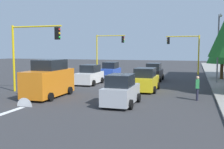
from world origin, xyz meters
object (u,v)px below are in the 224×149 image
(delivery_van_orange, at_px, (49,80))
(car_black, at_px, (154,73))
(traffic_signal_near_right, at_px, (32,45))
(car_silver, at_px, (121,91))
(traffic_signal_far_right, at_px, (108,46))
(street_lamp_curbside, at_px, (218,41))
(car_blue, at_px, (110,71))
(car_yellow, at_px, (145,80))
(car_white, at_px, (90,75))
(tree_roadside_mid, at_px, (223,45))
(pedestrian_crossing, at_px, (197,87))
(traffic_signal_far_left, at_px, (185,47))

(delivery_van_orange, xyz_separation_m, car_black, (-12.76, 5.95, -0.39))
(traffic_signal_near_right, xyz_separation_m, car_silver, (2.75, 8.25, -3.01))
(traffic_signal_far_right, height_order, street_lamp_curbside, street_lamp_curbside)
(traffic_signal_far_right, distance_m, car_silver, 24.41)
(traffic_signal_near_right, distance_m, car_blue, 12.72)
(car_yellow, bearing_deg, street_lamp_curbside, 135.05)
(delivery_van_orange, height_order, car_yellow, delivery_van_orange)
(car_white, bearing_deg, car_yellow, 66.49)
(tree_roadside_mid, bearing_deg, pedestrian_crossing, -11.38)
(delivery_van_orange, height_order, car_silver, delivery_van_orange)
(street_lamp_curbside, bearing_deg, traffic_signal_near_right, -57.13)
(pedestrian_crossing, bearing_deg, traffic_signal_far_left, -175.42)
(traffic_signal_near_right, xyz_separation_m, car_yellow, (-3.44, 8.72, -3.01))
(traffic_signal_far_right, height_order, car_white, traffic_signal_far_right)
(traffic_signal_far_left, relative_size, car_black, 1.43)
(traffic_signal_far_left, xyz_separation_m, car_black, (8.73, -3.05, -2.98))
(tree_roadside_mid, bearing_deg, car_blue, -81.23)
(traffic_signal_far_right, xyz_separation_m, car_black, (8.73, 8.32, -3.14))
(car_black, relative_size, car_silver, 1.04)
(traffic_signal_near_right, bearing_deg, street_lamp_curbside, 122.87)
(traffic_signal_far_right, height_order, car_yellow, traffic_signal_far_right)
(car_black, distance_m, car_silver, 14.02)
(car_silver, bearing_deg, tree_roadside_mid, 156.11)
(traffic_signal_far_right, height_order, car_black, traffic_signal_far_right)
(traffic_signal_near_right, height_order, car_yellow, traffic_signal_near_right)
(traffic_signal_near_right, relative_size, delivery_van_orange, 1.15)
(tree_roadside_mid, xyz_separation_m, pedestrian_crossing, (13.70, -2.76, -3.13))
(car_yellow, relative_size, car_silver, 1.09)
(traffic_signal_far_left, bearing_deg, car_white, -32.33)
(car_yellow, bearing_deg, pedestrian_crossing, 53.14)
(car_black, bearing_deg, delivery_van_orange, -24.99)
(traffic_signal_far_right, relative_size, traffic_signal_near_right, 1.04)
(car_blue, bearing_deg, car_white, -3.04)
(street_lamp_curbside, distance_m, pedestrian_crossing, 10.12)
(traffic_signal_far_left, height_order, car_blue, traffic_signal_far_left)
(delivery_van_orange, xyz_separation_m, car_white, (-7.61, 0.21, -0.39))
(tree_roadside_mid, bearing_deg, car_white, -59.02)
(traffic_signal_far_left, relative_size, car_yellow, 1.35)
(traffic_signal_far_left, distance_m, car_blue, 12.01)
(tree_roadside_mid, relative_size, car_silver, 1.68)
(traffic_signal_far_right, relative_size, delivery_van_orange, 1.19)
(car_white, bearing_deg, traffic_signal_far_right, -169.45)
(car_yellow, xyz_separation_m, pedestrian_crossing, (3.15, 4.20, 0.01))
(traffic_signal_far_right, bearing_deg, car_yellow, 27.84)
(car_silver, bearing_deg, delivery_van_orange, -102.03)
(traffic_signal_near_right, relative_size, car_white, 1.39)
(car_blue, xyz_separation_m, pedestrian_crossing, (11.73, 10.05, 0.01))
(traffic_signal_far_left, distance_m, delivery_van_orange, 23.44)
(delivery_van_orange, relative_size, car_black, 1.25)
(car_blue, distance_m, car_silver, 15.72)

